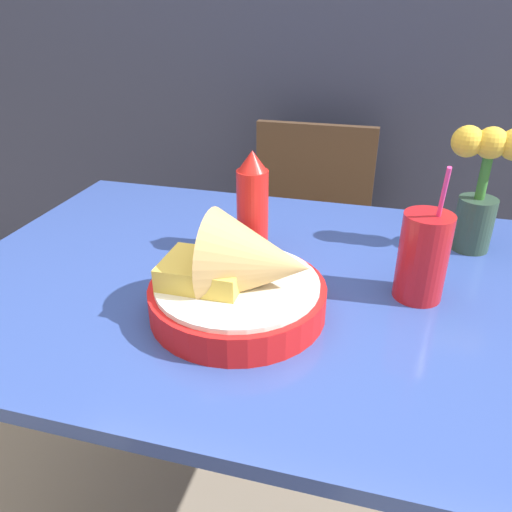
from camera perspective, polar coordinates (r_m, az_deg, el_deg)
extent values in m
cube|color=#334C9E|center=(0.90, 1.06, -3.12)|extent=(1.13, 0.79, 0.02)
cylinder|color=#4C4C51|center=(1.54, -14.50, -6.79)|extent=(0.05, 0.05, 0.75)
cylinder|color=#4C4C51|center=(1.42, 25.37, -12.44)|extent=(0.05, 0.05, 0.75)
cylinder|color=#473323|center=(1.67, -2.47, -9.69)|extent=(0.03, 0.03, 0.43)
cylinder|color=#473323|center=(1.62, 10.05, -11.58)|extent=(0.03, 0.03, 0.43)
cylinder|color=#473323|center=(1.96, 0.68, -3.51)|extent=(0.03, 0.03, 0.43)
cylinder|color=#473323|center=(1.91, 11.22, -4.90)|extent=(0.03, 0.03, 0.43)
cube|color=#473323|center=(1.66, 5.19, -0.78)|extent=(0.40, 0.40, 0.02)
cube|color=#473323|center=(1.74, 6.61, 8.23)|extent=(0.40, 0.03, 0.41)
cylinder|color=red|center=(0.79, -2.11, -4.90)|extent=(0.28, 0.28, 0.05)
cylinder|color=white|center=(0.77, -2.14, -3.13)|extent=(0.26, 0.26, 0.01)
cone|color=tan|center=(0.74, 0.36, -0.72)|extent=(0.15, 0.15, 0.15)
cube|color=#E5C14C|center=(0.77, -5.94, -1.99)|extent=(0.13, 0.10, 0.04)
cylinder|color=red|center=(0.95, -0.40, 4.99)|extent=(0.06, 0.06, 0.17)
cone|color=red|center=(0.92, -0.42, 10.86)|extent=(0.05, 0.05, 0.04)
cylinder|color=red|center=(0.85, 18.52, -0.11)|extent=(0.08, 0.08, 0.15)
cylinder|color=black|center=(0.85, 18.40, -0.81)|extent=(0.07, 0.07, 0.12)
cylinder|color=#EA3884|center=(0.82, 20.03, 3.91)|extent=(0.01, 0.07, 0.19)
cylinder|color=#2D4738|center=(1.06, 23.60, 3.37)|extent=(0.07, 0.07, 0.11)
cylinder|color=#33722D|center=(1.03, 24.65, 8.47)|extent=(0.02, 0.02, 0.10)
sphere|color=gold|center=(1.01, 25.31, 11.61)|extent=(0.06, 0.06, 0.06)
sphere|color=gold|center=(1.01, 23.02, 11.96)|extent=(0.06, 0.06, 0.06)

